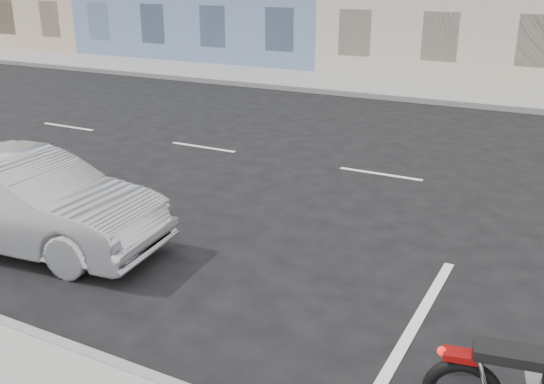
{
  "coord_description": "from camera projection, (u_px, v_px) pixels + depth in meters",
  "views": [
    {
      "loc": [
        1.29,
        -10.49,
        3.51
      ],
      "look_at": [
        -2.28,
        -3.81,
        0.8
      ],
      "focal_mm": 40.0,
      "sensor_mm": 36.0,
      "label": 1
    }
  ],
  "objects": [
    {
      "name": "curb_far",
      "position": [
        360.0,
        95.0,
        18.47
      ],
      "size": [
        80.0,
        0.12,
        0.16
      ],
      "primitive_type": "cube",
      "color": "gray",
      "rests_on": "ground"
    },
    {
      "name": "sedan_silver",
      "position": [
        26.0,
        202.0,
        8.13
      ],
      "size": [
        4.02,
        1.81,
        1.28
      ],
      "primitive_type": "imported",
      "rotation": [
        0.0,
        0.0,
        1.69
      ],
      "color": "#A7A9AF",
      "rests_on": "ground"
    },
    {
      "name": "ground",
      "position": [
        491.0,
        191.0,
        10.47
      ],
      "size": [
        120.0,
        120.0,
        0.0
      ],
      "primitive_type": "plane",
      "color": "black",
      "rests_on": "ground"
    },
    {
      "name": "sidewalk_far",
      "position": [
        378.0,
        86.0,
        19.88
      ],
      "size": [
        80.0,
        3.4,
        0.15
      ],
      "primitive_type": "cube",
      "color": "gray",
      "rests_on": "ground"
    }
  ]
}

